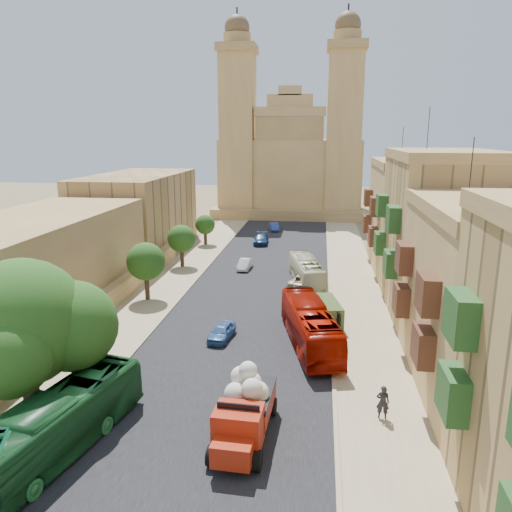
% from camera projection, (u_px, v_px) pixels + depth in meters
% --- Properties ---
extents(ground, '(260.00, 260.00, 0.00)m').
position_uv_depth(ground, '(182.00, 478.00, 22.45)').
color(ground, brown).
extents(road_surface, '(14.00, 140.00, 0.01)m').
position_uv_depth(road_surface, '(261.00, 284.00, 51.34)').
color(road_surface, black).
rests_on(road_surface, ground).
extents(sidewalk_east, '(5.00, 140.00, 0.01)m').
position_uv_depth(sidewalk_east, '(355.00, 288.00, 50.15)').
color(sidewalk_east, tan).
rests_on(sidewalk_east, ground).
extents(sidewalk_west, '(5.00, 140.00, 0.01)m').
position_uv_depth(sidewalk_west, '(172.00, 281.00, 52.53)').
color(sidewalk_west, tan).
rests_on(sidewalk_west, ground).
extents(kerb_east, '(0.25, 140.00, 0.12)m').
position_uv_depth(kerb_east, '(330.00, 287.00, 50.45)').
color(kerb_east, tan).
rests_on(kerb_east, ground).
extents(kerb_west, '(0.25, 140.00, 0.12)m').
position_uv_depth(kerb_west, '(195.00, 281.00, 52.21)').
color(kerb_west, tan).
rests_on(kerb_west, ground).
extents(townhouse_b, '(9.00, 14.00, 14.90)m').
position_uv_depth(townhouse_b, '(489.00, 297.00, 29.70)').
color(townhouse_b, '#AC874D').
rests_on(townhouse_b, ground).
extents(townhouse_c, '(9.00, 14.00, 17.40)m').
position_uv_depth(townhouse_c, '(438.00, 232.00, 42.88)').
color(townhouse_c, tan).
rests_on(townhouse_c, ground).
extents(townhouse_d, '(9.00, 14.00, 15.90)m').
position_uv_depth(townhouse_d, '(410.00, 215.00, 56.54)').
color(townhouse_d, '#AC874D').
rests_on(townhouse_d, ground).
extents(west_wall, '(1.00, 40.00, 1.80)m').
position_uv_depth(west_wall, '(104.00, 303.00, 43.06)').
color(west_wall, '#AC874D').
rests_on(west_wall, ground).
extents(west_building_low, '(10.00, 28.00, 8.40)m').
position_uv_depth(west_building_low, '(27.00, 270.00, 41.04)').
color(west_building_low, olive).
rests_on(west_building_low, ground).
extents(west_building_mid, '(10.00, 22.00, 10.00)m').
position_uv_depth(west_building_mid, '(139.00, 212.00, 65.89)').
color(west_building_mid, tan).
rests_on(west_building_mid, ground).
extents(church, '(28.00, 22.50, 36.30)m').
position_uv_depth(church, '(291.00, 164.00, 95.89)').
color(church, '#AC874D').
rests_on(church, ground).
extents(ficus_tree, '(8.87, 8.16, 8.87)m').
position_uv_depth(ficus_tree, '(25.00, 326.00, 26.24)').
color(ficus_tree, '#3C281E').
rests_on(ficus_tree, ground).
extents(street_tree_a, '(2.79, 2.79, 4.29)m').
position_uv_depth(street_tree_a, '(87.00, 315.00, 34.58)').
color(street_tree_a, '#3C281E').
rests_on(street_tree_a, ground).
extents(street_tree_b, '(3.53, 3.53, 5.42)m').
position_uv_depth(street_tree_b, '(146.00, 262.00, 45.95)').
color(street_tree_b, '#3C281E').
rests_on(street_tree_b, ground).
extents(street_tree_c, '(3.21, 3.21, 4.93)m').
position_uv_depth(street_tree_c, '(181.00, 239.00, 57.59)').
color(street_tree_c, '#3C281E').
rests_on(street_tree_c, ground).
extents(street_tree_d, '(2.73, 2.73, 4.19)m').
position_uv_depth(street_tree_d, '(205.00, 225.00, 69.26)').
color(street_tree_d, '#3C281E').
rests_on(street_tree_d, ground).
extents(red_truck, '(2.84, 6.53, 3.74)m').
position_uv_depth(red_truck, '(244.00, 409.00, 25.08)').
color(red_truck, '#AB230D').
rests_on(red_truck, ground).
extents(olive_pickup, '(2.89, 4.87, 1.88)m').
position_uv_depth(olive_pickup, '(325.00, 312.00, 40.68)').
color(olive_pickup, '#39521E').
rests_on(olive_pickup, ground).
extents(bus_green_north, '(4.81, 11.36, 3.08)m').
position_uv_depth(bus_green_north, '(57.00, 425.00, 23.84)').
color(bus_green_north, '#1C5B28').
rests_on(bus_green_north, ground).
extents(bus_red_east, '(5.00, 11.35, 3.08)m').
position_uv_depth(bus_red_east, '(310.00, 325.00, 36.27)').
color(bus_red_east, '#970E01').
rests_on(bus_red_east, ground).
extents(bus_cream_east, '(4.17, 9.67, 2.62)m').
position_uv_depth(bus_cream_east, '(306.00, 271.00, 51.59)').
color(bus_cream_east, beige).
rests_on(bus_cream_east, ground).
extents(car_blue_a, '(1.89, 3.72, 1.22)m').
position_uv_depth(car_blue_a, '(222.00, 332.00, 37.54)').
color(car_blue_a, '#355E9E').
rests_on(car_blue_a, ground).
extents(car_white_a, '(1.43, 3.61, 1.17)m').
position_uv_depth(car_white_a, '(245.00, 264.00, 57.03)').
color(car_white_a, silver).
rests_on(car_white_a, ground).
extents(car_cream, '(3.59, 5.55, 1.42)m').
position_uv_depth(car_cream, '(305.00, 280.00, 50.30)').
color(car_cream, beige).
rests_on(car_cream, ground).
extents(car_dkblue, '(2.21, 4.91, 1.40)m').
position_uv_depth(car_dkblue, '(261.00, 239.00, 70.11)').
color(car_dkblue, navy).
rests_on(car_dkblue, ground).
extents(car_white_b, '(2.21, 3.65, 1.16)m').
position_uv_depth(car_white_b, '(302.00, 257.00, 60.28)').
color(car_white_b, white).
rests_on(car_white_b, ground).
extents(car_blue_b, '(1.90, 3.92, 1.24)m').
position_uv_depth(car_blue_b, '(274.00, 227.00, 79.92)').
color(car_blue_b, '#304595').
rests_on(car_blue_b, ground).
extents(pedestrian_a, '(0.75, 0.53, 1.94)m').
position_uv_depth(pedestrian_a, '(383.00, 402.00, 26.98)').
color(pedestrian_a, black).
rests_on(pedestrian_a, ground).
extents(pedestrian_c, '(0.68, 1.11, 1.77)m').
position_uv_depth(pedestrian_c, '(339.00, 323.00, 38.50)').
color(pedestrian_c, '#313133').
rests_on(pedestrian_c, ground).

